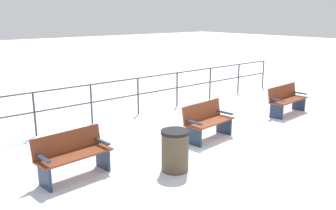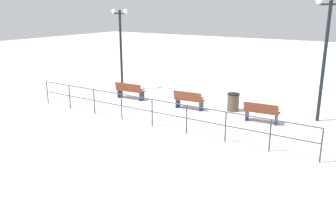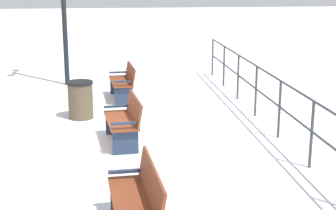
% 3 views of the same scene
% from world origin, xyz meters
% --- Properties ---
extents(ground_plane, '(80.00, 80.00, 0.00)m').
position_xyz_m(ground_plane, '(0.00, 0.00, 0.00)').
color(ground_plane, white).
rests_on(ground_plane, ground).
extents(bench_nearest, '(0.66, 1.49, 0.88)m').
position_xyz_m(bench_nearest, '(-0.19, -3.60, 0.46)').
color(bench_nearest, brown).
rests_on(bench_nearest, ground).
extents(bench_second, '(0.71, 1.48, 0.90)m').
position_xyz_m(bench_second, '(-0.09, -0.01, 0.46)').
color(bench_second, brown).
rests_on(bench_second, ground).
extents(bench_third, '(0.64, 1.65, 0.89)m').
position_xyz_m(bench_third, '(-0.13, 3.59, 0.47)').
color(bench_third, brown).
rests_on(bench_third, ground).
extents(waterfront_railing, '(0.05, 13.06, 1.16)m').
position_xyz_m(waterfront_railing, '(-3.11, 0.00, 0.76)').
color(waterfront_railing, '#383D42').
rests_on(waterfront_railing, ground).
extents(trash_bin, '(0.57, 0.57, 0.84)m').
position_xyz_m(trash_bin, '(0.83, -1.89, 0.42)').
color(trash_bin, brown).
rests_on(trash_bin, ground).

